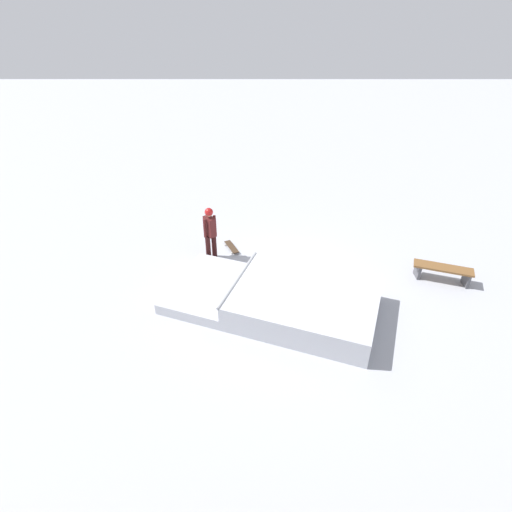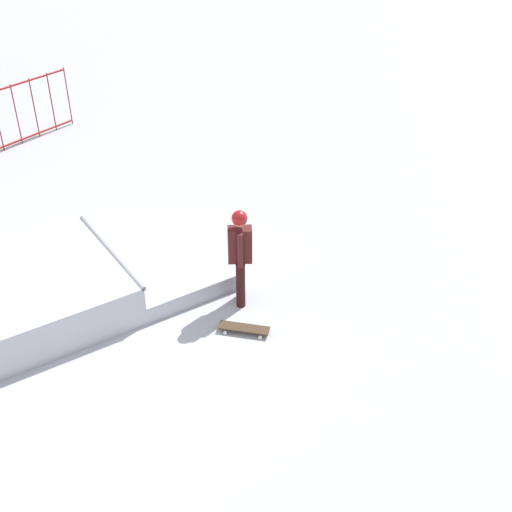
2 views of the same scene
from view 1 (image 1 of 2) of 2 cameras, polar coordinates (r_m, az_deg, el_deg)
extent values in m
plane|color=#A8AAB2|center=(11.68, 3.50, -4.97)|extent=(60.00, 60.00, 0.00)
cube|color=#B0B3BB|center=(10.80, 6.55, -6.50)|extent=(4.27, 3.68, 0.70)
cube|color=#B0B3BB|center=(11.65, -6.48, -4.33)|extent=(2.58, 3.06, 0.30)
cylinder|color=gray|center=(11.01, -2.43, -3.07)|extent=(0.97, 2.47, 0.08)
cylinder|color=black|center=(12.87, -6.51, 1.11)|extent=(0.15, 0.15, 0.82)
cylinder|color=black|center=(12.97, -5.71, 1.44)|extent=(0.15, 0.15, 0.82)
cube|color=#4C1919|center=(12.56, -6.30, 4.02)|extent=(0.41, 0.43, 0.60)
cylinder|color=#4C1919|center=(12.48, -6.97, 3.76)|extent=(0.09, 0.09, 0.60)
cylinder|color=#4C1919|center=(12.64, -5.64, 4.27)|extent=(0.09, 0.09, 0.60)
sphere|color=tan|center=(12.35, -6.42, 5.84)|extent=(0.22, 0.22, 0.22)
sphere|color=#A51919|center=(12.33, -6.43, 5.96)|extent=(0.25, 0.25, 0.25)
cube|color=#3F2D1E|center=(13.49, -3.33, 1.27)|extent=(0.51, 0.81, 0.02)
cylinder|color=silver|center=(13.71, -4.21, 1.54)|extent=(0.05, 0.06, 0.06)
cylinder|color=silver|center=(13.77, -3.32, 1.76)|extent=(0.05, 0.06, 0.06)
cylinder|color=silver|center=(13.26, -3.34, 0.38)|extent=(0.05, 0.06, 0.06)
cylinder|color=silver|center=(13.33, -2.42, 0.61)|extent=(0.05, 0.06, 0.06)
cube|color=brown|center=(12.97, 24.13, -1.48)|extent=(1.64, 0.89, 0.06)
cube|color=#4C4C51|center=(13.02, 21.11, -1.85)|extent=(0.08, 0.36, 0.42)
cube|color=#4C4C51|center=(13.20, 26.65, -2.82)|extent=(0.08, 0.36, 0.42)
camera|label=2|loc=(17.16, 21.48, 29.63)|focal=46.14mm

